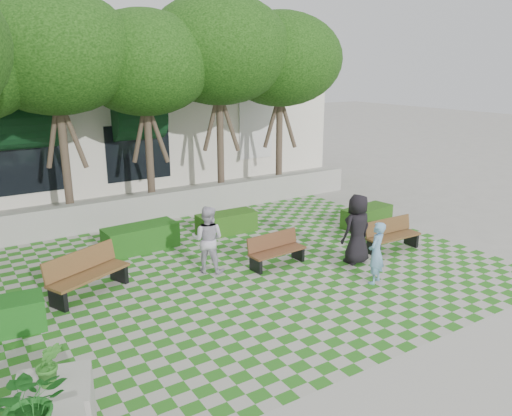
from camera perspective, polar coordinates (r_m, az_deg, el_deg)
ground at (r=11.81m, az=1.89°, el=-8.61°), size 90.00×90.00×0.00m
lawn at (r=12.57m, az=-0.70°, el=-6.99°), size 12.00×12.00×0.00m
sidewalk_south at (r=8.85m, az=20.33°, el=-18.80°), size 16.00×2.00×0.01m
retaining_wall at (r=16.83m, az=-10.09°, el=0.35°), size 15.00×0.36×0.90m
bench_east at (r=14.22m, az=15.25°, el=-3.05°), size 1.64×0.58×0.86m
bench_mid at (r=12.71m, az=2.31°, el=-4.87°), size 1.58×0.63×0.81m
bench_west at (r=11.73m, az=-18.74°, el=-7.16°), size 1.96×1.34×0.98m
hedge_east at (r=16.18m, az=12.55°, el=-0.95°), size 1.84×0.93×0.62m
hedge_midright at (r=15.16m, az=-3.38°, el=-1.71°), size 1.81×0.76×0.63m
hedge_midleft at (r=14.10m, az=-13.02°, el=-3.33°), size 2.04×0.92×0.70m
planter_back at (r=7.54m, az=-21.93°, el=-20.88°), size 1.17×1.17×1.58m
person_blue at (r=11.89m, az=13.57°, el=-5.02°), size 0.64×0.55×1.49m
person_dark at (r=12.94m, az=11.48°, el=-2.38°), size 0.92×0.64×1.81m
person_white at (r=12.21m, az=-5.55°, el=-3.59°), size 1.03×1.02×1.67m
tree_row at (r=15.39m, az=-17.27°, el=16.29°), size 17.70×13.40×7.41m
building at (r=24.09m, az=-15.63°, el=9.69°), size 18.00×8.92×5.15m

